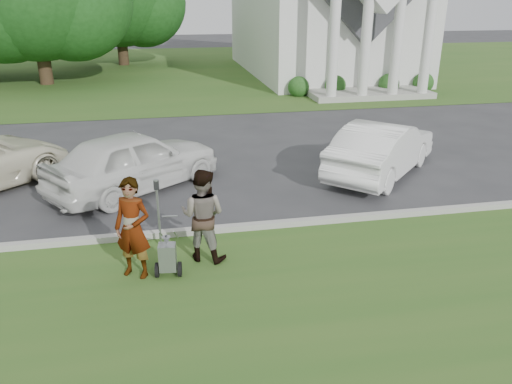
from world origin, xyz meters
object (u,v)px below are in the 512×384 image
object	(u,v)px
person_right	(203,216)
car_d	(382,148)
striping_cart	(168,258)
person_left	(133,229)
parking_meter_near	(158,205)
car_b	(134,161)

from	to	relation	value
person_right	car_d	world-z (taller)	person_right
person_right	striping_cart	bearing A→B (deg)	63.46
striping_cart	person_left	distance (m)	0.83
striping_cart	car_d	world-z (taller)	car_d
person_right	parking_meter_near	bearing A→B (deg)	-12.37
person_left	parking_meter_near	xyz separation A→B (m)	(0.46, 1.08, -0.02)
parking_meter_near	striping_cart	bearing A→B (deg)	-84.17
person_left	person_right	bearing A→B (deg)	44.30
person_left	car_d	world-z (taller)	person_left
car_d	person_right	bearing A→B (deg)	81.00
person_left	parking_meter_near	size ratio (longest dim) A/B	1.29
person_right	parking_meter_near	distance (m)	1.09
parking_meter_near	car_d	world-z (taller)	car_d
parking_meter_near	car_d	size ratio (longest dim) A/B	0.31
person_right	car_b	size ratio (longest dim) A/B	0.39
person_left	car_b	distance (m)	4.55
striping_cart	car_d	distance (m)	7.75
car_b	parking_meter_near	bearing A→B (deg)	152.74
striping_cart	person_left	world-z (taller)	person_left
person_left	car_b	world-z (taller)	person_left
parking_meter_near	car_b	xyz separation A→B (m)	(-0.59, 3.46, -0.12)
striping_cart	person_left	xyz separation A→B (m)	(-0.58, 0.14, 0.57)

